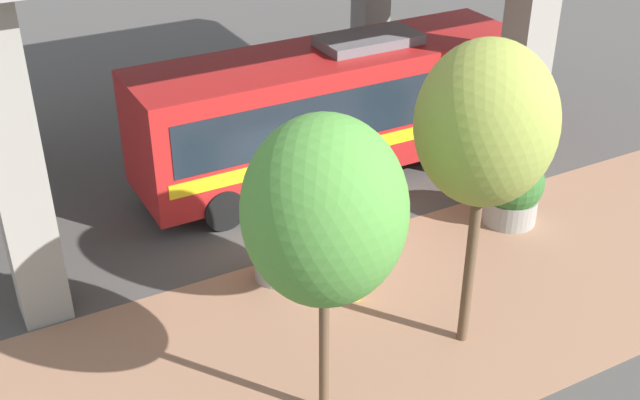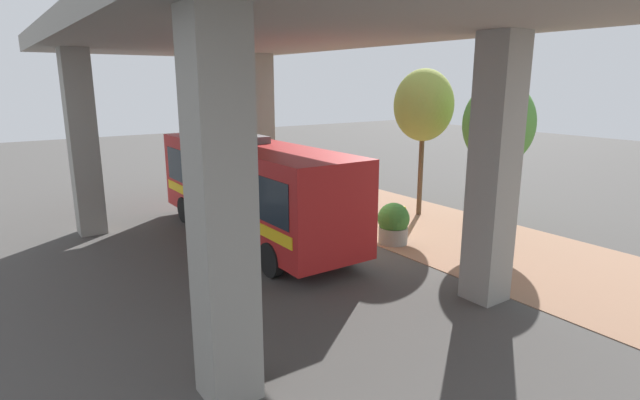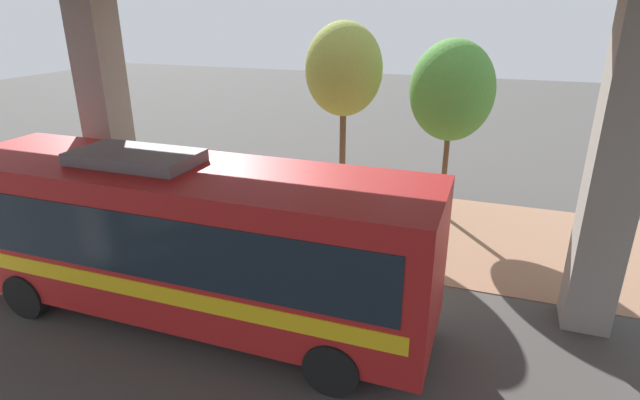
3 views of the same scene
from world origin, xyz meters
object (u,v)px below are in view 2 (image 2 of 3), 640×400
at_px(planter_front, 311,188).
at_px(street_tree_near, 424,106).
at_px(bus, 251,184).
at_px(fire_hydrant, 403,218).
at_px(planter_middle, 393,224).
at_px(street_tree_far, 499,124).

relative_size(planter_front, street_tree_near, 0.30).
height_order(bus, fire_hydrant, bus).
relative_size(bus, street_tree_near, 1.72).
bearing_deg(bus, planter_front, -149.44).
distance_m(bus, street_tree_near, 7.56).
bearing_deg(fire_hydrant, bus, -24.48).
distance_m(bus, planter_middle, 5.02).
bearing_deg(planter_middle, street_tree_far, 165.23).
bearing_deg(street_tree_far, planter_middle, -14.77).
height_order(planter_front, street_tree_far, street_tree_far).
distance_m(street_tree_near, street_tree_far, 3.26).
bearing_deg(street_tree_near, planter_middle, 32.07).
bearing_deg(street_tree_near, planter_front, -50.60).
bearing_deg(bus, street_tree_near, 170.82).
relative_size(bus, fire_hydrant, 11.34).
bearing_deg(planter_front, fire_hydrant, 101.01).
relative_size(street_tree_near, street_tree_far, 1.09).
bearing_deg(street_tree_far, bus, -30.19).
bearing_deg(fire_hydrant, street_tree_near, -150.13).
xyz_separation_m(planter_middle, street_tree_near, (-3.47, -2.17, 3.73)).
xyz_separation_m(bus, planter_middle, (-3.57, 3.31, -1.22)).
height_order(street_tree_near, street_tree_far, street_tree_near).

